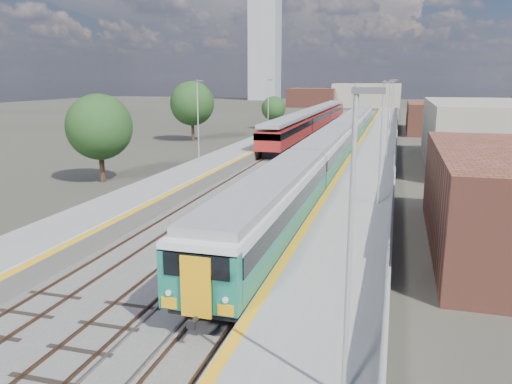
% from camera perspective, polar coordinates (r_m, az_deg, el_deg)
% --- Properties ---
extents(ground, '(320.00, 320.00, 0.00)m').
position_cam_1_polar(ground, '(60.08, 8.46, 4.46)').
color(ground, '#47443A').
rests_on(ground, ground).
extents(ballast_bed, '(10.50, 155.00, 0.06)m').
position_cam_1_polar(ballast_bed, '(62.85, 6.72, 4.91)').
color(ballast_bed, '#565451').
rests_on(ballast_bed, ground).
extents(tracks, '(8.96, 160.00, 0.17)m').
position_cam_1_polar(tracks, '(64.39, 7.49, 5.15)').
color(tracks, '#4C3323').
rests_on(tracks, ground).
extents(platform_right, '(4.70, 155.00, 8.52)m').
position_cam_1_polar(platform_right, '(62.05, 13.64, 5.00)').
color(platform_right, slate).
rests_on(platform_right, ground).
extents(platform_left, '(4.30, 155.00, 8.52)m').
position_cam_1_polar(platform_left, '(64.18, 0.70, 5.60)').
color(platform_left, slate).
rests_on(platform_left, ground).
extents(buildings, '(72.00, 185.50, 40.00)m').
position_cam_1_polar(buildings, '(149.80, 6.08, 13.62)').
color(buildings, brown).
rests_on(buildings, ground).
extents(green_train, '(2.88, 80.07, 3.17)m').
position_cam_1_polar(green_train, '(54.80, 9.43, 5.98)').
color(green_train, black).
rests_on(green_train, ground).
extents(red_train, '(2.97, 60.14, 3.75)m').
position_cam_1_polar(red_train, '(81.59, 6.62, 8.28)').
color(red_train, black).
rests_on(red_train, ground).
extents(tree_a, '(5.49, 5.49, 7.44)m').
position_cam_1_polar(tree_a, '(43.90, -17.48, 7.10)').
color(tree_a, '#382619').
rests_on(tree_a, ground).
extents(tree_b, '(6.11, 6.11, 8.29)m').
position_cam_1_polar(tree_b, '(70.68, -7.32, 10.00)').
color(tree_b, '#382619').
rests_on(tree_b, ground).
extents(tree_c, '(4.17, 4.17, 5.65)m').
position_cam_1_polar(tree_c, '(86.78, 2.02, 9.51)').
color(tree_c, '#382619').
rests_on(tree_c, ground).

